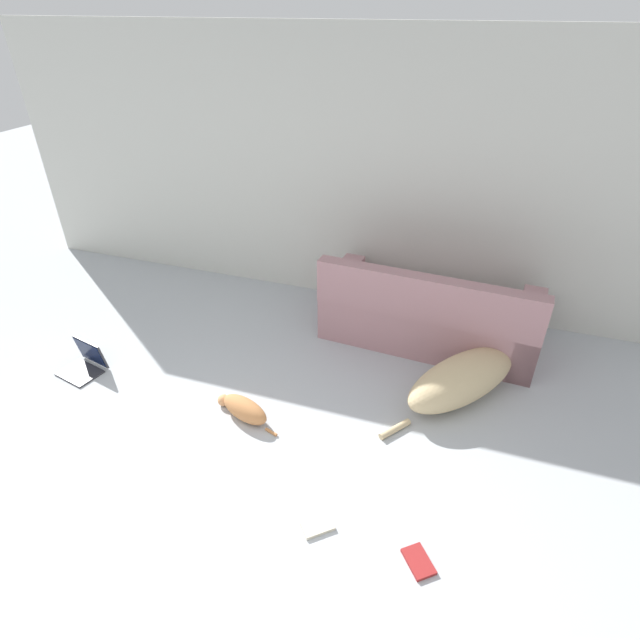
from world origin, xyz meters
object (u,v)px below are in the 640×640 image
(book_red, at_px, (418,561))
(cat, at_px, (244,409))
(book_cream, at_px, (317,526))
(couch, at_px, (428,316))
(laptop_open, at_px, (86,361))
(dog, at_px, (471,374))

(book_red, bearing_deg, cat, 152.78)
(cat, distance_m, book_cream, 1.12)
(couch, relative_size, book_cream, 8.74)
(couch, relative_size, cat, 3.31)
(couch, height_order, laptop_open, couch)
(laptop_open, bearing_deg, cat, 8.85)
(couch, bearing_deg, book_cream, 85.52)
(couch, distance_m, cat, 1.91)
(dog, height_order, laptop_open, dog)
(laptop_open, height_order, book_red, laptop_open)
(cat, distance_m, laptop_open, 1.58)
(cat, bearing_deg, dog, -132.68)
(book_red, relative_size, book_cream, 1.05)
(couch, bearing_deg, book_red, 101.53)
(dog, height_order, book_cream, dog)
(book_red, bearing_deg, couch, 97.72)
(dog, height_order, cat, dog)
(laptop_open, bearing_deg, book_red, -3.12)
(couch, distance_m, laptop_open, 3.08)
(couch, bearing_deg, laptop_open, 30.53)
(laptop_open, xyz_separation_m, book_red, (3.05, -0.87, -0.08))
(dog, relative_size, cat, 2.42)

